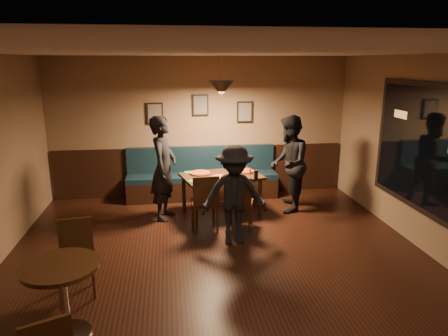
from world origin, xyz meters
name	(u,v)px	position (x,y,z in m)	size (l,w,h in m)	color
floor	(224,277)	(0.00, 0.00, 0.00)	(7.00, 7.00, 0.00)	black
ceiling	(224,52)	(0.00, 0.00, 2.80)	(7.00, 7.00, 0.00)	silver
wall_back	(201,127)	(0.00, 3.50, 1.40)	(6.00, 6.00, 0.00)	#8C704F
wainscot	(201,170)	(0.00, 3.47, 0.50)	(5.88, 0.06, 1.00)	black
booth_bench	(202,174)	(0.00, 3.20, 0.50)	(3.00, 0.60, 1.00)	#0F232D
window_frame	(427,149)	(2.96, 0.50, 1.50)	(0.06, 2.56, 1.86)	black
window_glass	(425,149)	(2.93, 0.50, 1.50)	(2.40, 2.40, 0.00)	black
picture_left	(155,113)	(-0.90, 3.47, 1.70)	(0.32, 0.04, 0.42)	black
picture_center	(200,105)	(0.00, 3.47, 1.85)	(0.32, 0.04, 0.42)	black
picture_right	(245,112)	(0.90, 3.47, 1.70)	(0.32, 0.04, 0.42)	black
pendant_lamp	(221,88)	(0.26, 2.26, 2.25)	(0.44, 0.44, 0.25)	black
dining_table	(221,194)	(0.26, 2.26, 0.36)	(1.36, 0.87, 0.73)	black
chair_near_left	(205,202)	(-0.10, 1.61, 0.48)	(0.42, 0.42, 0.95)	black
chair_near_right	(240,202)	(0.48, 1.57, 0.46)	(0.41, 0.41, 0.92)	black
diner_left	(164,168)	(-0.75, 2.20, 0.91)	(0.66, 0.43, 1.82)	black
diner_right	(289,164)	(1.50, 2.29, 0.88)	(0.86, 0.67, 1.77)	black
diner_front	(234,195)	(0.30, 1.03, 0.76)	(0.98, 0.57, 1.52)	black
pizza_a	(200,173)	(-0.11, 2.39, 0.75)	(0.36, 0.36, 0.04)	#BF8324
pizza_b	(221,177)	(0.23, 2.05, 0.75)	(0.34, 0.34, 0.04)	orange
pizza_c	(245,171)	(0.72, 2.41, 0.75)	(0.32, 0.32, 0.04)	#CA7026
soda_glass	(256,175)	(0.82, 1.93, 0.81)	(0.07, 0.07, 0.16)	black
tabasco_bottle	(250,171)	(0.78, 2.23, 0.79)	(0.03, 0.03, 0.12)	#A01205
napkin_a	(189,172)	(-0.30, 2.52, 0.73)	(0.15, 0.15, 0.01)	#217D2D
napkin_b	(193,181)	(-0.27, 1.94, 0.73)	(0.14, 0.14, 0.01)	#1F762E
cutlery_set	(220,180)	(0.20, 1.93, 0.73)	(0.02, 0.18, 0.00)	silver
cafe_table	(64,301)	(-1.73, -0.93, 0.40)	(0.76, 0.76, 0.80)	black
cafe_chair_far	(77,259)	(-1.77, -0.12, 0.45)	(0.39, 0.39, 0.89)	black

